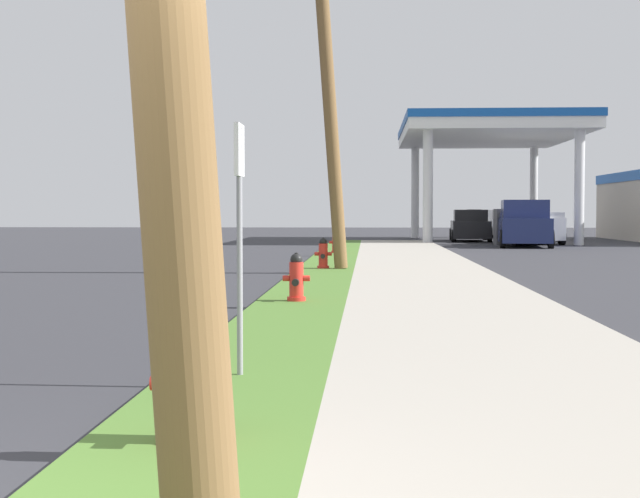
{
  "coord_description": "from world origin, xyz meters",
  "views": [
    {
      "loc": [
        1.74,
        -3.51,
        1.51
      ],
      "look_at": [
        0.81,
        13.87,
        0.78
      ],
      "focal_mm": 51.09,
      "sensor_mm": 36.0,
      "label": 1
    }
  ],
  "objects_px": {
    "fire_hydrant_nearest": "(185,387)",
    "utility_pole_midground": "(327,66)",
    "car_silver_by_near_pump": "(504,225)",
    "truck_white_on_apron": "(529,224)",
    "truck_navy_at_forecourt": "(523,225)",
    "street_sign_post": "(239,196)",
    "fire_hydrant_third": "(323,255)",
    "car_black_by_far_pump": "(470,227)",
    "fire_hydrant_second": "(296,280)",
    "fire_hydrant_fourth": "(335,243)"
  },
  "relations": [
    {
      "from": "utility_pole_midground",
      "to": "car_black_by_far_pump",
      "type": "relative_size",
      "value": 2.06
    },
    {
      "from": "fire_hydrant_nearest",
      "to": "truck_navy_at_forecourt",
      "type": "relative_size",
      "value": 0.13
    },
    {
      "from": "fire_hydrant_fourth",
      "to": "street_sign_post",
      "type": "distance_m",
      "value": 22.63
    },
    {
      "from": "fire_hydrant_second",
      "to": "fire_hydrant_third",
      "type": "distance_m",
      "value": 8.05
    },
    {
      "from": "fire_hydrant_third",
      "to": "truck_navy_at_forecourt",
      "type": "relative_size",
      "value": 0.13
    },
    {
      "from": "truck_navy_at_forecourt",
      "to": "fire_hydrant_third",
      "type": "bearing_deg",
      "value": -114.14
    },
    {
      "from": "fire_hydrant_second",
      "to": "utility_pole_midground",
      "type": "relative_size",
      "value": 0.08
    },
    {
      "from": "fire_hydrant_second",
      "to": "utility_pole_midground",
      "type": "xyz_separation_m",
      "value": [
        0.12,
        7.69,
        4.5
      ]
    },
    {
      "from": "car_black_by_far_pump",
      "to": "truck_white_on_apron",
      "type": "xyz_separation_m",
      "value": [
        2.39,
        -2.96,
        0.19
      ]
    },
    {
      "from": "fire_hydrant_fourth",
      "to": "street_sign_post",
      "type": "bearing_deg",
      "value": -89.98
    },
    {
      "from": "fire_hydrant_third",
      "to": "car_silver_by_near_pump",
      "type": "distance_m",
      "value": 32.19
    },
    {
      "from": "car_silver_by_near_pump",
      "to": "truck_white_on_apron",
      "type": "relative_size",
      "value": 0.82
    },
    {
      "from": "utility_pole_midground",
      "to": "car_black_by_far_pump",
      "type": "xyz_separation_m",
      "value": [
        6.09,
        24.29,
        -4.22
      ]
    },
    {
      "from": "fire_hydrant_fourth",
      "to": "truck_navy_at_forecourt",
      "type": "height_order",
      "value": "truck_navy_at_forecourt"
    },
    {
      "from": "fire_hydrant_third",
      "to": "fire_hydrant_second",
      "type": "bearing_deg",
      "value": -90.1
    },
    {
      "from": "fire_hydrant_fourth",
      "to": "utility_pole_midground",
      "type": "relative_size",
      "value": 0.08
    },
    {
      "from": "car_black_by_far_pump",
      "to": "fire_hydrant_second",
      "type": "bearing_deg",
      "value": -100.99
    },
    {
      "from": "truck_navy_at_forecourt",
      "to": "truck_white_on_apron",
      "type": "relative_size",
      "value": 1.01
    },
    {
      "from": "utility_pole_midground",
      "to": "car_black_by_far_pump",
      "type": "distance_m",
      "value": 25.4
    },
    {
      "from": "fire_hydrant_nearest",
      "to": "car_silver_by_near_pump",
      "type": "relative_size",
      "value": 0.17
    },
    {
      "from": "fire_hydrant_third",
      "to": "truck_white_on_apron",
      "type": "xyz_separation_m",
      "value": [
        8.59,
        20.97,
        0.47
      ]
    },
    {
      "from": "fire_hydrant_second",
      "to": "fire_hydrant_fourth",
      "type": "relative_size",
      "value": 1.0
    },
    {
      "from": "street_sign_post",
      "to": "truck_navy_at_forecourt",
      "type": "xyz_separation_m",
      "value": [
        7.66,
        31.53,
        -0.72
      ]
    },
    {
      "from": "car_silver_by_near_pump",
      "to": "street_sign_post",
      "type": "bearing_deg",
      "value": -101.08
    },
    {
      "from": "fire_hydrant_nearest",
      "to": "fire_hydrant_third",
      "type": "distance_m",
      "value": 16.64
    },
    {
      "from": "fire_hydrant_third",
      "to": "car_black_by_far_pump",
      "type": "bearing_deg",
      "value": 75.49
    },
    {
      "from": "fire_hydrant_nearest",
      "to": "car_black_by_far_pump",
      "type": "relative_size",
      "value": 0.16
    },
    {
      "from": "fire_hydrant_third",
      "to": "utility_pole_midground",
      "type": "relative_size",
      "value": 0.08
    },
    {
      "from": "fire_hydrant_second",
      "to": "truck_navy_at_forecourt",
      "type": "height_order",
      "value": "truck_navy_at_forecourt"
    },
    {
      "from": "fire_hydrant_third",
      "to": "truck_navy_at_forecourt",
      "type": "bearing_deg",
      "value": 65.86
    },
    {
      "from": "street_sign_post",
      "to": "truck_white_on_apron",
      "type": "bearing_deg",
      "value": 76.37
    },
    {
      "from": "fire_hydrant_nearest",
      "to": "fire_hydrant_third",
      "type": "bearing_deg",
      "value": 89.99
    },
    {
      "from": "utility_pole_midground",
      "to": "street_sign_post",
      "type": "bearing_deg",
      "value": -90.38
    },
    {
      "from": "fire_hydrant_third",
      "to": "car_black_by_far_pump",
      "type": "height_order",
      "value": "car_black_by_far_pump"
    },
    {
      "from": "truck_white_on_apron",
      "to": "truck_navy_at_forecourt",
      "type": "bearing_deg",
      "value": -103.32
    },
    {
      "from": "car_silver_by_near_pump",
      "to": "car_black_by_far_pump",
      "type": "relative_size",
      "value": 0.98
    },
    {
      "from": "fire_hydrant_fourth",
      "to": "utility_pole_midground",
      "type": "height_order",
      "value": "utility_pole_midground"
    },
    {
      "from": "utility_pole_midground",
      "to": "truck_navy_at_forecourt",
      "type": "relative_size",
      "value": 1.71
    },
    {
      "from": "fire_hydrant_nearest",
      "to": "utility_pole_midground",
      "type": "distance_m",
      "value": 16.89
    },
    {
      "from": "street_sign_post",
      "to": "car_black_by_far_pump",
      "type": "height_order",
      "value": "street_sign_post"
    },
    {
      "from": "street_sign_post",
      "to": "truck_white_on_apron",
      "type": "height_order",
      "value": "street_sign_post"
    },
    {
      "from": "utility_pole_midground",
      "to": "car_silver_by_near_pump",
      "type": "xyz_separation_m",
      "value": [
        8.78,
        31.29,
        -4.22
      ]
    },
    {
      "from": "fire_hydrant_nearest",
      "to": "truck_white_on_apron",
      "type": "relative_size",
      "value": 0.14
    },
    {
      "from": "fire_hydrant_third",
      "to": "car_black_by_far_pump",
      "type": "xyz_separation_m",
      "value": [
        6.19,
        23.93,
        0.28
      ]
    },
    {
      "from": "street_sign_post",
      "to": "car_black_by_far_pump",
      "type": "relative_size",
      "value": 0.46
    },
    {
      "from": "car_black_by_far_pump",
      "to": "fire_hydrant_third",
      "type": "bearing_deg",
      "value": -104.51
    },
    {
      "from": "car_silver_by_near_pump",
      "to": "car_black_by_far_pump",
      "type": "height_order",
      "value": "same"
    },
    {
      "from": "utility_pole_midground",
      "to": "car_black_by_far_pump",
      "type": "bearing_deg",
      "value": 75.93
    },
    {
      "from": "car_silver_by_near_pump",
      "to": "fire_hydrant_third",
      "type": "bearing_deg",
      "value": -106.03
    },
    {
      "from": "street_sign_post",
      "to": "fire_hydrant_third",
      "type": "bearing_deg",
      "value": 90.04
    }
  ]
}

